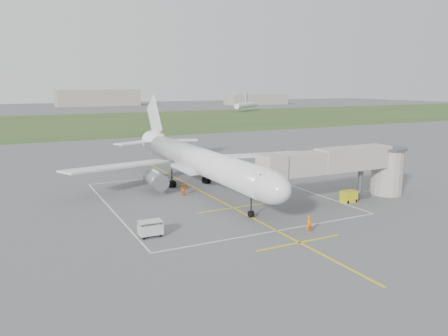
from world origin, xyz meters
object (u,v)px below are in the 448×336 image
jet_bridge (349,166)px  ramp_worker_wing (183,189)px  airliner (199,161)px  ramp_worker_nose (309,225)px  baggage_cart (150,229)px  gpu_unit (349,197)px

jet_bridge → ramp_worker_wing: jet_bridge is taller
ramp_worker_wing → airliner: bearing=-100.8°
ramp_worker_nose → baggage_cart: bearing=152.8°
gpu_unit → ramp_worker_wing: bearing=142.8°
jet_bridge → ramp_worker_nose: jet_bridge is taller
jet_bridge → baggage_cart: jet_bridge is taller
gpu_unit → jet_bridge: bearing=57.3°
gpu_unit → ramp_worker_nose: 14.65m
airliner → jet_bridge: 21.22m
gpu_unit → airliner: bearing=133.7°
airliner → baggage_cart: 20.98m
ramp_worker_nose → jet_bridge: bearing=29.4°
gpu_unit → ramp_worker_nose: (-12.49, -7.65, 0.19)m
jet_bridge → gpu_unit: 4.16m
airliner → gpu_unit: (15.09, -15.26, -3.63)m
gpu_unit → ramp_worker_nose: bearing=-149.5°
airliner → baggage_cart: bearing=-127.7°
ramp_worker_nose → gpu_unit: bearing=27.5°
gpu_unit → baggage_cart: 27.76m
airliner → baggage_cart: (-12.64, -16.37, -3.53)m
airliner → ramp_worker_wing: 5.15m
ramp_worker_nose → ramp_worker_wing: ramp_worker_nose is taller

